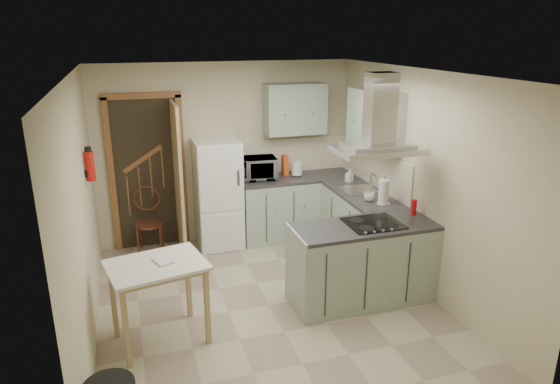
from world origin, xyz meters
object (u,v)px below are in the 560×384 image
object	(u,v)px
microwave	(256,168)
fridge	(218,194)
drop_leaf_table	(160,302)
extractor_hood	(378,150)
peninsula	(363,263)
bentwood_chair	(149,224)

from	to	relation	value
microwave	fridge	bearing A→B (deg)	-168.47
fridge	drop_leaf_table	size ratio (longest dim) A/B	1.71
fridge	extractor_hood	xyz separation A→B (m)	(1.32, -1.98, 0.97)
peninsula	drop_leaf_table	size ratio (longest dim) A/B	1.77
fridge	bentwood_chair	world-z (taller)	fridge
peninsula	extractor_hood	world-z (taller)	extractor_hood
peninsula	microwave	size ratio (longest dim) A/B	2.79
extractor_hood	drop_leaf_table	size ratio (longest dim) A/B	1.03
fridge	extractor_hood	bearing A→B (deg)	-56.21
fridge	drop_leaf_table	xyz separation A→B (m)	(-0.98, -2.10, -0.34)
fridge	extractor_hood	distance (m)	2.57
fridge	peninsula	distance (m)	2.35
fridge	extractor_hood	world-z (taller)	extractor_hood
drop_leaf_table	microwave	size ratio (longest dim) A/B	1.58
fridge	peninsula	xyz separation A→B (m)	(1.22, -1.98, -0.30)
peninsula	microwave	bearing A→B (deg)	108.10
fridge	peninsula	size ratio (longest dim) A/B	0.97
bentwood_chair	fridge	bearing A→B (deg)	7.66
drop_leaf_table	microwave	distance (m)	2.73
peninsula	microwave	world-z (taller)	microwave
extractor_hood	drop_leaf_table	bearing A→B (deg)	-177.04
peninsula	drop_leaf_table	distance (m)	2.21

